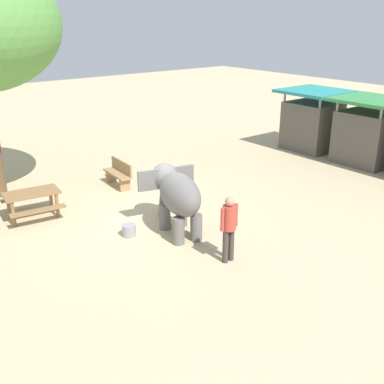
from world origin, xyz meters
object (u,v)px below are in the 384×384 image
(wooden_bench, at_px, (119,173))
(market_stall_green, at_px, (367,135))
(feed_bucket, at_px, (129,230))
(market_stall_teal, at_px, (312,123))
(picnic_table_near, at_px, (32,198))
(person_handler, at_px, (229,224))
(elephant, at_px, (176,194))

(wooden_bench, bearing_deg, market_stall_green, -108.61)
(feed_bucket, bearing_deg, market_stall_teal, 102.77)
(wooden_bench, xyz_separation_m, picnic_table_near, (0.75, -3.24, 0.12))
(person_handler, distance_m, feed_bucket, 2.94)
(picnic_table_near, xyz_separation_m, market_stall_green, (2.92, 12.03, 0.55))
(person_handler, bearing_deg, picnic_table_near, 26.02)
(feed_bucket, bearing_deg, picnic_table_near, -150.83)
(elephant, bearing_deg, person_handler, -166.61)
(wooden_bench, height_order, market_stall_green, market_stall_green)
(market_stall_green, relative_size, feed_bucket, 7.00)
(person_handler, height_order, market_stall_green, market_stall_green)
(feed_bucket, bearing_deg, wooden_bench, 153.34)
(elephant, height_order, market_stall_green, market_stall_green)
(elephant, height_order, feed_bucket, elephant)
(wooden_bench, xyz_separation_m, feed_bucket, (3.45, -1.73, -0.31))
(elephant, distance_m, picnic_table_near, 4.22)
(elephant, bearing_deg, market_stall_teal, -57.99)
(person_handler, xyz_separation_m, market_stall_teal, (-4.98, 9.40, 0.19))
(elephant, distance_m, person_handler, 2.09)
(wooden_bench, distance_m, picnic_table_near, 3.33)
(elephant, bearing_deg, picnic_table_near, 54.60)
(person_handler, distance_m, wooden_bench, 6.10)
(feed_bucket, bearing_deg, market_stall_green, 88.83)
(market_stall_teal, bearing_deg, elephant, -72.77)
(elephant, height_order, wooden_bench, elephant)
(picnic_table_near, bearing_deg, person_handler, 123.79)
(wooden_bench, height_order, picnic_table_near, wooden_bench)
(person_handler, bearing_deg, wooden_bench, -6.16)
(elephant, xyz_separation_m, market_stall_teal, (-2.90, 9.35, 0.08))
(person_handler, bearing_deg, market_stall_green, -76.18)
(wooden_bench, bearing_deg, market_stall_teal, -92.89)
(elephant, relative_size, person_handler, 1.49)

